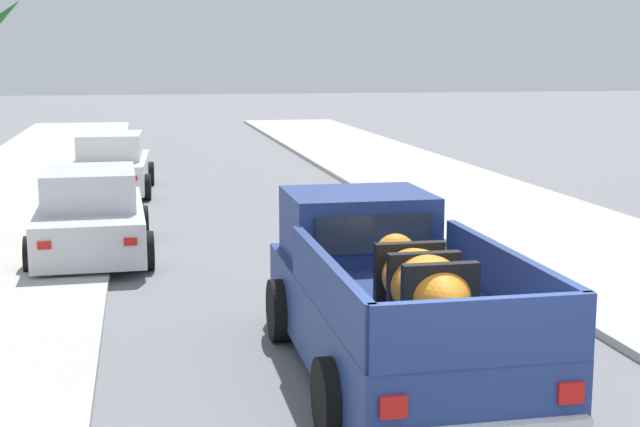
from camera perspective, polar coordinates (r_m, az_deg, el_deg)
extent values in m
cube|color=#B2AFA8|center=(19.51, 12.32, -0.24)|extent=(4.66, 60.00, 0.12)
cube|color=silver|center=(17.99, -17.40, -1.35)|extent=(0.16, 60.00, 0.10)
cube|color=silver|center=(19.16, 9.77, -0.37)|extent=(0.16, 60.00, 0.10)
cube|color=navy|center=(9.71, 4.67, -7.03)|extent=(1.94, 5.11, 0.80)
cube|color=navy|center=(11.02, 2.40, -0.68)|extent=(1.73, 1.51, 0.80)
cube|color=#283342|center=(10.29, 3.43, -1.33)|extent=(1.38, 0.07, 0.44)
cube|color=#283342|center=(11.74, 1.50, 0.09)|extent=(1.46, 0.07, 0.48)
cube|color=navy|center=(8.50, 0.46, -4.69)|extent=(0.11, 3.30, 0.56)
cube|color=navy|center=(9.05, 11.82, -4.00)|extent=(0.11, 3.30, 0.56)
cube|color=navy|center=(7.24, 10.37, -7.47)|extent=(1.88, 0.11, 0.56)
cylinder|color=black|center=(11.00, -2.54, -6.16)|extent=(0.26, 0.76, 0.76)
cylinder|color=black|center=(11.46, 7.23, -5.57)|extent=(0.26, 0.76, 0.76)
cylinder|color=black|center=(8.27, 0.77, -11.69)|extent=(0.26, 0.76, 0.76)
cylinder|color=black|center=(8.87, 13.44, -10.44)|extent=(0.26, 0.76, 0.76)
cube|color=red|center=(7.14, 4.70, -12.21)|extent=(0.22, 0.04, 0.18)
cube|color=red|center=(7.67, 15.70, -10.95)|extent=(0.22, 0.04, 0.18)
ellipsoid|color=orange|center=(8.59, 6.64, -4.47)|extent=(0.71, 1.70, 0.60)
sphere|color=orange|center=(9.45, 4.85, -2.61)|extent=(0.44, 0.44, 0.44)
cube|color=black|center=(8.16, 7.67, -5.26)|extent=(0.71, 0.12, 0.61)
cube|color=black|center=(8.59, 6.64, -4.47)|extent=(0.71, 0.12, 0.61)
cube|color=black|center=(9.02, 5.71, -3.76)|extent=(0.71, 0.12, 0.61)
cube|color=silver|center=(16.09, -14.35, -0.74)|extent=(1.85, 4.24, 0.72)
cube|color=silver|center=(15.88, -14.47, 1.61)|extent=(1.57, 2.13, 0.64)
cube|color=#283342|center=(16.84, -14.38, 2.00)|extent=(1.37, 0.11, 0.52)
cube|color=#283342|center=(14.92, -14.57, 1.01)|extent=(1.34, 0.11, 0.50)
cylinder|color=black|center=(17.46, -17.17, -0.77)|extent=(0.23, 0.64, 0.64)
cylinder|color=black|center=(17.40, -11.25, -0.55)|extent=(0.23, 0.64, 0.64)
cylinder|color=black|center=(14.91, -17.91, -2.59)|extent=(0.23, 0.64, 0.64)
cylinder|color=black|center=(14.85, -10.96, -2.33)|extent=(0.23, 0.64, 0.64)
cube|color=red|center=(14.03, -17.18, -1.96)|extent=(0.20, 0.04, 0.12)
cube|color=white|center=(18.18, -16.14, 0.61)|extent=(0.20, 0.04, 0.10)
cube|color=red|center=(13.99, -12.00, -1.77)|extent=(0.20, 0.04, 0.12)
cube|color=white|center=(18.15, -12.25, 0.76)|extent=(0.20, 0.04, 0.10)
cube|color=silver|center=(23.46, -13.12, 2.59)|extent=(1.95, 4.28, 0.72)
cube|color=silver|center=(23.29, -13.20, 4.22)|extent=(1.61, 2.17, 0.64)
cube|color=#283342|center=(24.25, -13.03, 4.39)|extent=(1.37, 0.14, 0.52)
cube|color=#283342|center=(22.33, -13.39, 3.92)|extent=(1.34, 0.14, 0.50)
cylinder|color=black|center=(24.86, -14.96, 2.41)|extent=(0.25, 0.65, 0.64)
cylinder|color=black|center=(24.73, -10.80, 2.53)|extent=(0.25, 0.65, 0.64)
cylinder|color=black|center=(22.29, -15.65, 1.55)|extent=(0.25, 0.65, 0.64)
cylinder|color=black|center=(22.15, -11.02, 1.68)|extent=(0.25, 0.65, 0.64)
cube|color=red|center=(21.42, -15.23, 2.11)|extent=(0.20, 0.05, 0.12)
cube|color=white|center=(25.59, -14.16, 3.30)|extent=(0.20, 0.05, 0.10)
cube|color=red|center=(21.32, -11.84, 2.21)|extent=(0.20, 0.05, 0.12)
cube|color=white|center=(25.51, -11.40, 3.38)|extent=(0.20, 0.05, 0.10)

